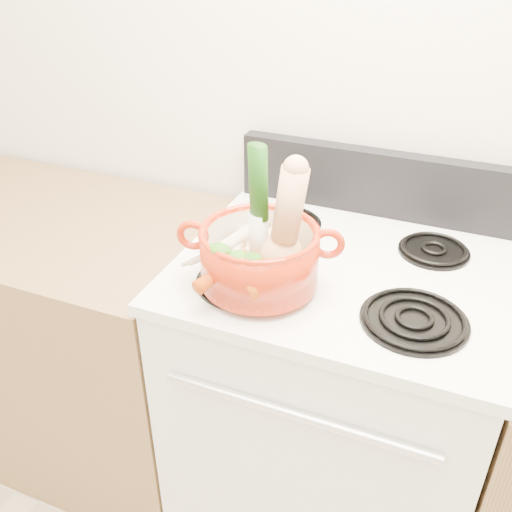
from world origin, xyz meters
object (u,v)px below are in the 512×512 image
at_px(leek, 259,207).
at_px(squash, 281,220).
at_px(dutch_oven, 259,256).
at_px(stove_body, 330,410).

bearing_deg(leek, squash, 35.02).
height_order(dutch_oven, squash, squash).
bearing_deg(dutch_oven, stove_body, 32.08).
height_order(squash, leek, leek).
distance_m(stove_body, dutch_oven, 0.61).
xyz_separation_m(stove_body, dutch_oven, (-0.15, -0.16, 0.57)).
height_order(stove_body, squash, squash).
bearing_deg(stove_body, leek, -136.44).
bearing_deg(stove_body, dutch_oven, -132.88).
bearing_deg(squash, stove_body, 32.39).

